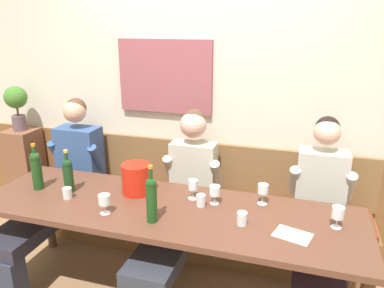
# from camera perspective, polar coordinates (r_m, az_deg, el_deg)

# --- Properties ---
(room_wall_back) EXTENTS (6.80, 0.12, 2.80)m
(room_wall_back) POSITION_cam_1_polar(r_m,az_deg,el_deg) (3.18, 1.65, 8.67)
(room_wall_back) COLOR beige
(room_wall_back) RESTS_ON ground
(wood_wainscot_panel) EXTENTS (6.80, 0.03, 0.93)m
(wood_wainscot_panel) POSITION_cam_1_polar(r_m,az_deg,el_deg) (3.42, 1.33, -7.16)
(wood_wainscot_panel) COLOR brown
(wood_wainscot_panel) RESTS_ON ground
(wall_bench) EXTENTS (2.90, 0.42, 0.94)m
(wall_bench) POSITION_cam_1_polar(r_m,az_deg,el_deg) (3.32, 0.31, -11.50)
(wall_bench) COLOR brown
(wall_bench) RESTS_ON ground
(dining_table) EXTENTS (2.60, 0.77, 0.74)m
(dining_table) POSITION_cam_1_polar(r_m,az_deg,el_deg) (2.59, -4.01, -11.04)
(dining_table) COLOR brown
(dining_table) RESTS_ON ground
(person_right_seat) EXTENTS (0.49, 1.22, 1.30)m
(person_right_seat) POSITION_cam_1_polar(r_m,az_deg,el_deg) (3.35, -19.54, -5.65)
(person_right_seat) COLOR #2A3041
(person_right_seat) RESTS_ON ground
(person_center_left_seat) EXTENTS (0.48, 1.22, 1.27)m
(person_center_left_seat) POSITION_cam_1_polar(r_m,az_deg,el_deg) (2.86, -1.67, -8.87)
(person_center_left_seat) COLOR #2A2B2E
(person_center_left_seat) RESTS_ON ground
(person_center_right_seat) EXTENTS (0.47, 1.21, 1.29)m
(person_center_right_seat) POSITION_cam_1_polar(r_m,az_deg,el_deg) (2.75, 18.94, -11.21)
(person_center_right_seat) COLOR #2B262E
(person_center_right_seat) RESTS_ON ground
(ice_bucket) EXTENTS (0.21, 0.21, 0.22)m
(ice_bucket) POSITION_cam_1_polar(r_m,az_deg,el_deg) (2.73, -8.48, -5.26)
(ice_bucket) COLOR red
(ice_bucket) RESTS_ON dining_table
(wine_bottle_green_tall) EXTENTS (0.08, 0.08, 0.35)m
(wine_bottle_green_tall) POSITION_cam_1_polar(r_m,az_deg,el_deg) (2.98, -22.68, -3.57)
(wine_bottle_green_tall) COLOR #1C4119
(wine_bottle_green_tall) RESTS_ON dining_table
(wine_bottle_clear_water) EXTENTS (0.07, 0.07, 0.32)m
(wine_bottle_clear_water) POSITION_cam_1_polar(r_m,az_deg,el_deg) (2.85, -18.41, -4.37)
(wine_bottle_clear_water) COLOR #173A19
(wine_bottle_clear_water) RESTS_ON dining_table
(wine_bottle_amber_mid) EXTENTS (0.07, 0.07, 0.37)m
(wine_bottle_amber_mid) POSITION_cam_1_polar(r_m,az_deg,el_deg) (2.32, -6.21, -8.18)
(wine_bottle_amber_mid) COLOR #184218
(wine_bottle_amber_mid) RESTS_ON dining_table
(wine_glass_mid_left) EXTENTS (0.08, 0.08, 0.13)m
(wine_glass_mid_left) POSITION_cam_1_polar(r_m,az_deg,el_deg) (2.49, -13.27, -8.35)
(wine_glass_mid_left) COLOR silver
(wine_glass_mid_left) RESTS_ON dining_table
(wine_glass_by_bottle) EXTENTS (0.07, 0.07, 0.13)m
(wine_glass_by_bottle) POSITION_cam_1_polar(r_m,az_deg,el_deg) (2.56, 3.51, -7.26)
(wine_glass_by_bottle) COLOR silver
(wine_glass_by_bottle) RESTS_ON dining_table
(wine_glass_center_front) EXTENTS (0.07, 0.07, 0.14)m
(wine_glass_center_front) POSITION_cam_1_polar(r_m,az_deg,el_deg) (2.61, 0.14, -6.35)
(wine_glass_center_front) COLOR silver
(wine_glass_center_front) RESTS_ON dining_table
(wine_glass_near_bucket) EXTENTS (0.07, 0.07, 0.14)m
(wine_glass_near_bucket) POSITION_cam_1_polar(r_m,az_deg,el_deg) (2.59, 10.80, -6.85)
(wine_glass_near_bucket) COLOR silver
(wine_glass_near_bucket) RESTS_ON dining_table
(wine_glass_right_end) EXTENTS (0.07, 0.07, 0.14)m
(wine_glass_right_end) POSITION_cam_1_polar(r_m,az_deg,el_deg) (2.43, 21.40, -9.88)
(wine_glass_right_end) COLOR silver
(wine_glass_right_end) RESTS_ON dining_table
(water_tumbler_center) EXTENTS (0.06, 0.06, 0.08)m
(water_tumbler_center) POSITION_cam_1_polar(r_m,az_deg,el_deg) (2.79, -18.52, -7.13)
(water_tumbler_center) COLOR silver
(water_tumbler_center) RESTS_ON dining_table
(water_tumbler_left) EXTENTS (0.06, 0.06, 0.08)m
(water_tumbler_left) POSITION_cam_1_polar(r_m,az_deg,el_deg) (2.54, 1.38, -8.60)
(water_tumbler_left) COLOR silver
(water_tumbler_left) RESTS_ON dining_table
(water_tumbler_right) EXTENTS (0.06, 0.06, 0.08)m
(water_tumbler_right) POSITION_cam_1_polar(r_m,az_deg,el_deg) (2.35, 7.65, -11.23)
(water_tumbler_right) COLOR silver
(water_tumbler_right) RESTS_ON dining_table
(tasting_sheet_left_guest) EXTENTS (0.24, 0.20, 0.00)m
(tasting_sheet_left_guest) POSITION_cam_1_polar(r_m,az_deg,el_deg) (2.32, 15.12, -13.26)
(tasting_sheet_left_guest) COLOR white
(tasting_sheet_left_guest) RESTS_ON dining_table
(corner_pedestal) EXTENTS (0.28, 0.28, 0.94)m
(corner_pedestal) POSITION_cam_1_polar(r_m,az_deg,el_deg) (4.08, -23.86, -4.39)
(corner_pedestal) COLOR brown
(corner_pedestal) RESTS_ON ground
(potted_plant) EXTENTS (0.21, 0.21, 0.42)m
(potted_plant) POSITION_cam_1_polar(r_m,az_deg,el_deg) (3.87, -25.26, 5.76)
(potted_plant) COLOR #5D484F
(potted_plant) RESTS_ON corner_pedestal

